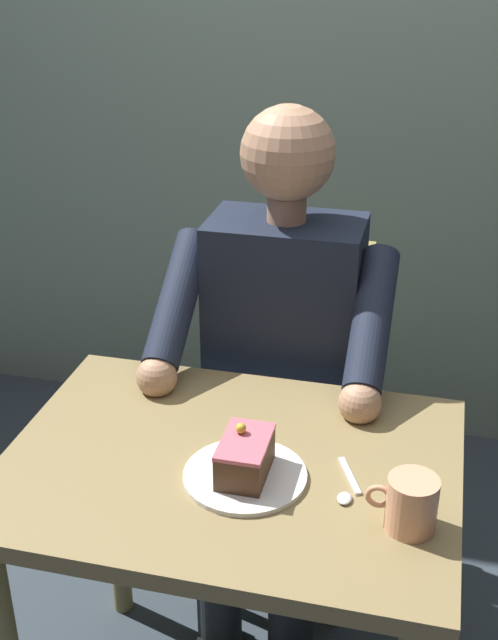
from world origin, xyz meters
name	(u,v)px	position (x,y,z in m)	size (l,w,h in m)	color
dining_table	(231,506)	(0.00, 0.00, 0.62)	(0.86, 0.65, 0.73)	olive
chair	(290,396)	(0.00, -0.60, 0.51)	(0.42, 0.42, 0.92)	olive
seated_person	(277,371)	(0.00, -0.43, 0.68)	(0.53, 0.58, 1.30)	#1B2334
dessert_plate	(245,475)	(-0.04, 0.05, 0.73)	(0.23, 0.23, 0.01)	white
cake_slice	(245,456)	(-0.04, 0.05, 0.77)	(0.09, 0.13, 0.09)	#50331F
coffee_cup	(411,503)	(-0.34, 0.11, 0.78)	(0.12, 0.09, 0.10)	tan
dessert_spoon	(347,488)	(-0.23, 0.04, 0.73)	(0.06, 0.14, 0.01)	silver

